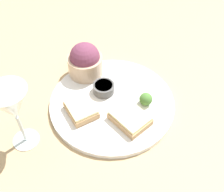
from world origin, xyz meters
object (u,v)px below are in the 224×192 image
wine_glass (12,106)px  cheese_toast_near (130,118)px  salad_bowl (85,61)px  cheese_toast_far (81,109)px  sauce_ramekin (104,88)px

wine_glass → cheese_toast_near: bearing=-90.3°
salad_bowl → cheese_toast_near: 0.22m
wine_glass → cheese_toast_far: bearing=-70.9°
salad_bowl → cheese_toast_near: bearing=-156.7°
cheese_toast_near → wine_glass: wine_glass is taller
cheese_toast_far → wine_glass: wine_glass is taller
cheese_toast_near → wine_glass: 0.28m
salad_bowl → cheese_toast_far: (-0.15, 0.03, -0.03)m
cheese_toast_near → cheese_toast_far: same height
cheese_toast_far → sauce_ramekin: bearing=-48.1°
sauce_ramekin → cheese_toast_near: bearing=-157.3°
cheese_toast_far → wine_glass: 0.18m
salad_bowl → cheese_toast_far: 0.15m
salad_bowl → wine_glass: 0.27m
cheese_toast_far → wine_glass: bearing=109.1°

